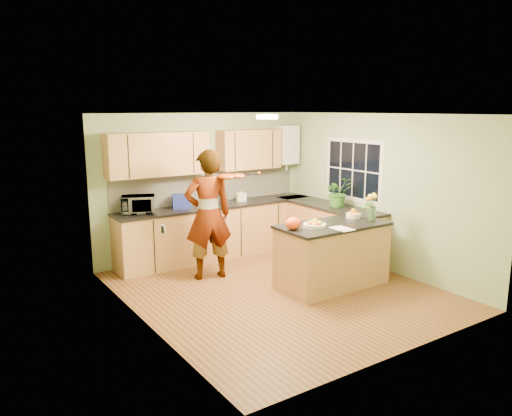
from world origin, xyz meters
TOP-DOWN VIEW (x-y plane):
  - floor at (0.00, 0.00)m, footprint 4.50×4.50m
  - ceiling at (0.00, 0.00)m, footprint 4.00×4.50m
  - wall_back at (0.00, 2.25)m, footprint 4.00×0.02m
  - wall_front at (0.00, -2.25)m, footprint 4.00×0.02m
  - wall_left at (-2.00, 0.00)m, footprint 0.02×4.50m
  - wall_right at (2.00, 0.00)m, footprint 0.02×4.50m
  - back_counter at (0.10, 1.95)m, footprint 3.64×0.62m
  - right_counter at (1.70, 0.85)m, footprint 0.62×2.24m
  - splashback at (0.10, 2.23)m, footprint 3.60×0.02m
  - upper_cabinets at (-0.18, 2.08)m, footprint 3.20×0.34m
  - boiler at (1.70, 2.09)m, footprint 0.40×0.30m
  - window_right at (1.99, 0.60)m, footprint 0.01×1.30m
  - light_switch at (-1.99, -0.60)m, footprint 0.02×0.09m
  - ceiling_lamp at (0.00, 0.30)m, footprint 0.30×0.30m
  - peninsula_island at (0.78, -0.26)m, footprint 1.63×0.83m
  - fruit_dish at (0.43, -0.26)m, footprint 0.32×0.32m
  - orange_bowl at (1.33, -0.11)m, footprint 0.23×0.23m
  - flower_vase at (1.38, -0.44)m, footprint 0.25×0.25m
  - orange_bag at (0.09, -0.21)m, footprint 0.23×0.20m
  - papers at (0.68, -0.56)m, footprint 0.22×0.30m
  - violinist at (-0.55, 1.06)m, footprint 0.81×0.62m
  - violin at (-0.35, 0.84)m, footprint 0.70×0.61m
  - microwave at (-1.30, 1.99)m, footprint 0.60×0.51m
  - blue_box at (-0.55, 1.98)m, footprint 0.35×0.31m
  - kettle at (0.21, 1.93)m, footprint 0.16×0.16m
  - jar_cream at (0.57, 1.96)m, footprint 0.14×0.14m
  - jar_white at (0.65, 1.94)m, footprint 0.13×0.13m
  - potted_plant at (1.70, 0.64)m, footprint 0.53×0.49m

SIDE VIEW (x-z plane):
  - floor at x=0.00m, z-range 0.00..0.00m
  - peninsula_island at x=0.78m, z-range 0.00..0.93m
  - back_counter at x=0.10m, z-range 0.00..0.94m
  - right_counter at x=1.70m, z-range 0.00..0.94m
  - papers at x=0.68m, z-range 0.93..0.95m
  - fruit_dish at x=0.43m, z-range 0.92..1.04m
  - orange_bowl at x=1.33m, z-range 0.92..1.06m
  - violinist at x=-0.55m, z-range 0.00..1.98m
  - jar_white at x=0.65m, z-range 0.94..1.09m
  - orange_bag at x=0.09m, z-range 0.93..1.11m
  - jar_cream at x=0.57m, z-range 0.94..1.11m
  - blue_box at x=-0.55m, z-range 0.94..1.17m
  - kettle at x=0.21m, z-range 0.91..1.21m
  - microwave at x=-1.30m, z-range 0.94..1.22m
  - potted_plant at x=1.70m, z-range 0.94..1.45m
  - splashback at x=0.10m, z-range 0.94..1.46m
  - flower_vase at x=1.38m, z-range 1.01..1.48m
  - wall_back at x=0.00m, z-range 0.00..2.50m
  - wall_front at x=0.00m, z-range 0.00..2.50m
  - wall_left at x=-2.00m, z-range 0.00..2.50m
  - wall_right at x=2.00m, z-range 0.00..2.50m
  - light_switch at x=-1.99m, z-range 1.26..1.34m
  - window_right at x=1.99m, z-range 1.02..2.08m
  - violin at x=-0.35m, z-range 1.50..1.67m
  - upper_cabinets at x=-0.18m, z-range 1.50..2.20m
  - boiler at x=1.70m, z-range 1.47..2.33m
  - ceiling_lamp at x=0.00m, z-range 2.43..2.50m
  - ceiling at x=0.00m, z-range 2.49..2.51m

